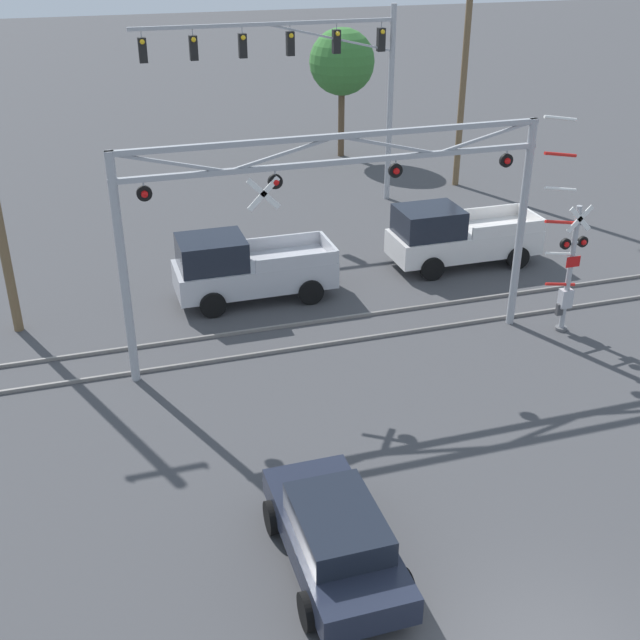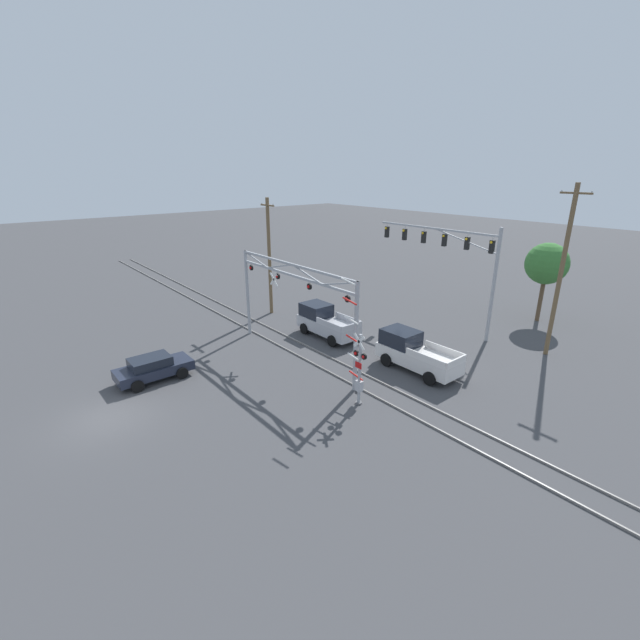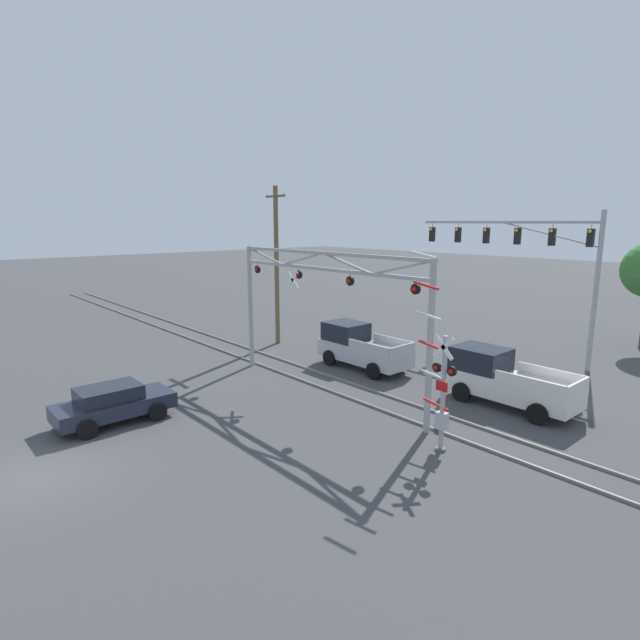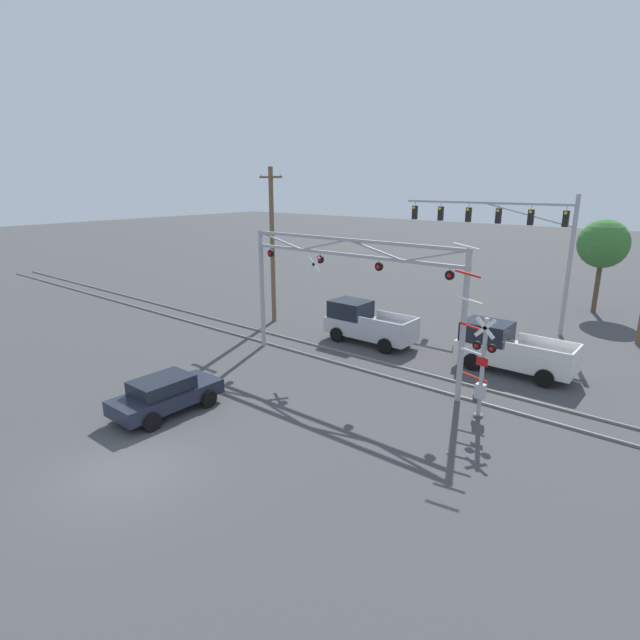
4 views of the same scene
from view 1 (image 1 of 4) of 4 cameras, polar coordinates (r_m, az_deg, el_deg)
rail_track_near at (r=23.23m, az=0.85°, el=-1.64°), size 80.00×0.08×0.10m
rail_track_far at (r=24.44m, az=-0.19°, el=-0.11°), size 80.00×0.08×0.10m
crossing_gantry at (r=21.25m, az=1.13°, el=8.22°), size 11.48×0.27×6.21m
crossing_signal_mast at (r=24.19m, az=17.18°, el=3.76°), size 1.94×0.35×6.51m
traffic_signal_span at (r=33.30m, az=0.01°, el=17.58°), size 10.53×0.39×8.01m
pickup_truck_lead at (r=25.68m, az=-5.39°, el=3.68°), size 5.08×2.18×2.21m
pickup_truck_following at (r=28.58m, az=9.60°, el=5.88°), size 5.27×2.18×2.21m
sedan_waiting at (r=15.54m, az=1.11°, el=-15.09°), size 2.03×4.23×1.44m
utility_pole_right at (r=36.73m, az=10.28°, el=17.81°), size 1.80×0.28×10.88m
background_tree_beyond_span at (r=41.23m, az=1.57°, el=17.85°), size 3.22×3.22×6.29m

